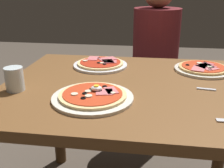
{
  "coord_description": "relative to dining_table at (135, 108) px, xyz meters",
  "views": [
    {
      "loc": [
        0.05,
        -1.07,
        1.14
      ],
      "look_at": [
        -0.09,
        -0.09,
        0.76
      ],
      "focal_mm": 42.84,
      "sensor_mm": 36.0,
      "label": 1
    }
  ],
  "objects": [
    {
      "name": "dining_table",
      "position": [
        0.0,
        0.0,
        0.0
      ],
      "size": [
        1.14,
        0.89,
        0.73
      ],
      "color": "brown",
      "rests_on": "ground"
    },
    {
      "name": "pizza_foreground",
      "position": [
        -0.15,
        -0.18,
        0.12
      ],
      "size": [
        0.31,
        0.31,
        0.05
      ],
      "color": "silver",
      "rests_on": "dining_table"
    },
    {
      "name": "pizza_across_left",
      "position": [
        -0.2,
        0.24,
        0.12
      ],
      "size": [
        0.28,
        0.28,
        0.03
      ],
      "color": "white",
      "rests_on": "dining_table"
    },
    {
      "name": "pizza_across_right",
      "position": [
        0.32,
        0.23,
        0.12
      ],
      "size": [
        0.28,
        0.28,
        0.03
      ],
      "color": "silver",
      "rests_on": "dining_table"
    },
    {
      "name": "water_glass_near",
      "position": [
        -0.48,
        -0.14,
        0.15
      ],
      "size": [
        0.07,
        0.07,
        0.1
      ],
      "color": "silver",
      "rests_on": "dining_table"
    },
    {
      "name": "fork",
      "position": [
        0.32,
        -0.03,
        0.11
      ],
      "size": [
        0.16,
        0.04,
        0.0
      ],
      "color": "silver",
      "rests_on": "dining_table"
    },
    {
      "name": "diner_person",
      "position": [
        0.09,
        0.79,
        -0.06
      ],
      "size": [
        0.32,
        0.32,
        1.18
      ],
      "rotation": [
        0.0,
        0.0,
        3.14
      ],
      "color": "black",
      "rests_on": "ground"
    }
  ]
}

